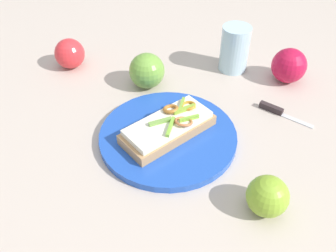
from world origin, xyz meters
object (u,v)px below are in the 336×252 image
object	(u,v)px
apple_1	(147,71)
knife	(278,111)
plate	(168,136)
sandwich	(169,127)
apple_2	(289,66)
drinking_glass	(235,49)
apple_0	(268,196)
apple_3	(70,54)

from	to	relation	value
apple_1	knife	world-z (taller)	apple_1
plate	sandwich	xyz separation A→B (m)	(0.00, -0.00, 0.02)
sandwich	apple_2	distance (m)	0.35
apple_1	drinking_glass	size ratio (longest dim) A/B	0.73
drinking_glass	sandwich	bearing A→B (deg)	157.58
apple_0	knife	distance (m)	0.26
sandwich	knife	size ratio (longest dim) A/B	1.70
apple_0	plate	bearing A→B (deg)	53.17
apple_1	drinking_glass	distance (m)	0.22
apple_3	apple_0	bearing A→B (deg)	-127.50
apple_1	apple_3	distance (m)	0.21
sandwich	drinking_glass	xyz separation A→B (m)	(0.28, -0.12, 0.02)
apple_2	drinking_glass	xyz separation A→B (m)	(0.03, 0.13, 0.02)
plate	sandwich	world-z (taller)	sandwich
apple_1	sandwich	bearing A→B (deg)	-155.01
apple_3	drinking_glass	xyz separation A→B (m)	(0.06, -0.40, 0.02)
apple_1	apple_2	size ratio (longest dim) A/B	1.01
sandwich	apple_2	size ratio (longest dim) A/B	2.36
apple_0	knife	bearing A→B (deg)	-7.63
apple_2	knife	world-z (taller)	apple_2
plate	sandwich	size ratio (longest dim) A/B	1.41
apple_0	sandwich	bearing A→B (deg)	52.75
drinking_glass	apple_1	bearing A→B (deg)	118.91
apple_1	drinking_glass	xyz separation A→B (m)	(0.11, -0.20, 0.02)
drinking_glass	knife	size ratio (longest dim) A/B	0.99
plate	drinking_glass	xyz separation A→B (m)	(0.28, -0.12, 0.05)
sandwich	apple_0	xyz separation A→B (m)	(-0.14, -0.19, 0.00)
plate	apple_1	size ratio (longest dim) A/B	3.31
sandwich	apple_0	bearing A→B (deg)	-86.29
sandwich	apple_3	distance (m)	0.36
apple_1	apple_3	bearing A→B (deg)	76.54
apple_3	apple_1	bearing A→B (deg)	-103.46
plate	apple_2	bearing A→B (deg)	-44.48
apple_2	apple_3	distance (m)	0.53
plate	knife	world-z (taller)	plate
apple_2	knife	bearing A→B (deg)	169.22
plate	apple_3	size ratio (longest dim) A/B	3.70
plate	sandwich	distance (m)	0.02
sandwich	apple_1	distance (m)	0.19
apple_0	drinking_glass	bearing A→B (deg)	9.47
plate	apple_2	size ratio (longest dim) A/B	3.34
drinking_glass	apple_3	bearing A→B (deg)	98.28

